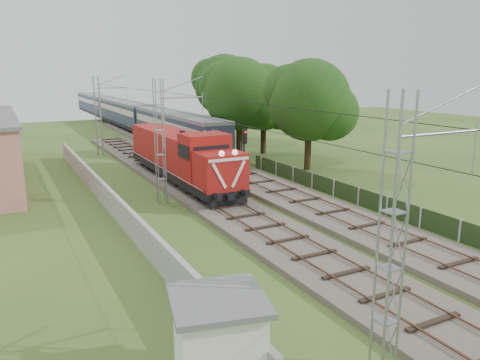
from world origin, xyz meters
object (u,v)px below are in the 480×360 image
coach_rake (125,112)px  locomotive (181,155)px  signal_post (245,149)px  relay_hut (218,340)px

coach_rake → locomotive: bearing=-97.6°
coach_rake → signal_post: 41.66m
signal_post → relay_hut: size_ratio=1.50×
locomotive → relay_hut: 23.93m
coach_rake → signal_post: size_ratio=14.83×
locomotive → signal_post: 5.44m
coach_rake → relay_hut: (-12.40, -60.03, -1.19)m
relay_hut → coach_rake: bearing=78.3°
coach_rake → signal_post: (-1.82, -41.62, 0.61)m
signal_post → relay_hut: bearing=-119.9°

